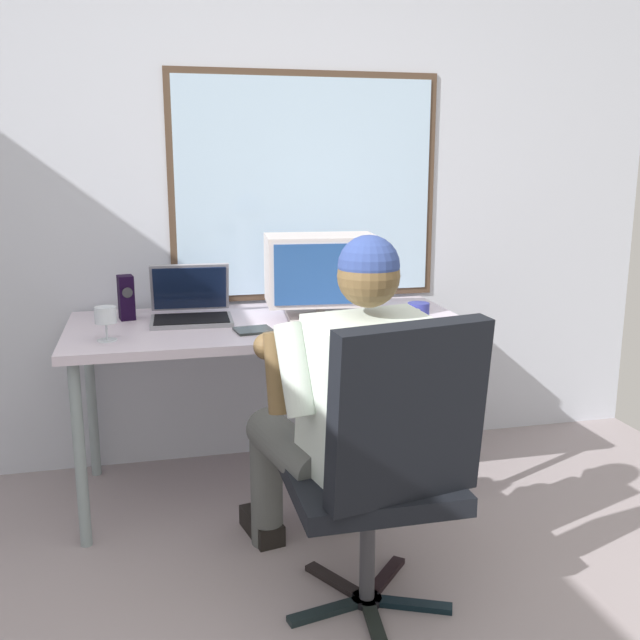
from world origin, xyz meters
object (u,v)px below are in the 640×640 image
object	(u,v)px
wine_glass	(106,317)
cd_case	(254,330)
coffee_mug	(418,314)
laptop	(191,305)
desk	(269,334)
crt_monitor	(321,271)
person_seated	(346,406)
desk_speaker	(126,297)
office_chair	(387,456)

from	to	relation	value
wine_glass	cd_case	size ratio (longest dim) A/B	0.82
coffee_mug	laptop	bearing A→B (deg)	160.43
desk	crt_monitor	world-z (taller)	crt_monitor
person_seated	desk_speaker	distance (m)	1.18
laptop	cd_case	bearing A→B (deg)	-52.35
person_seated	crt_monitor	world-z (taller)	person_seated
coffee_mug	desk_speaker	bearing A→B (deg)	162.10
desk	office_chair	bearing A→B (deg)	-80.00
desk	desk_speaker	distance (m)	0.62
laptop	desk_speaker	size ratio (longest dim) A/B	1.87
laptop	wine_glass	bearing A→B (deg)	-136.98
desk	coffee_mug	size ratio (longest dim) A/B	18.40
desk	person_seated	distance (m)	0.76
desk	cd_case	xyz separation A→B (m)	(-0.09, -0.17, 0.06)
laptop	wine_glass	size ratio (longest dim) A/B	2.71
office_chair	laptop	xyz separation A→B (m)	(-0.49, 1.14, 0.26)
desk_speaker	laptop	bearing A→B (deg)	-12.00
laptop	desk_speaker	world-z (taller)	laptop
person_seated	office_chair	bearing A→B (deg)	-79.43
desk	coffee_mug	bearing A→B (deg)	-19.15
wine_glass	cd_case	world-z (taller)	wine_glass
laptop	crt_monitor	bearing A→B (deg)	-12.26
desk_speaker	coffee_mug	distance (m)	1.22
coffee_mug	desk	bearing A→B (deg)	160.85
laptop	cd_case	world-z (taller)	laptop
cd_case	desk	bearing A→B (deg)	62.33
person_seated	cd_case	bearing A→B (deg)	110.97
coffee_mug	office_chair	bearing A→B (deg)	-116.37
desk	cd_case	size ratio (longest dim) A/B	10.47
person_seated	laptop	distance (m)	0.99
person_seated	laptop	bearing A→B (deg)	117.19
person_seated	wine_glass	distance (m)	0.98
desk	office_chair	xyz separation A→B (m)	(0.18, -1.02, -0.14)
desk	person_seated	world-z (taller)	person_seated
wine_glass	desk_speaker	distance (m)	0.37
office_chair	wine_glass	world-z (taller)	office_chair
crt_monitor	cd_case	bearing A→B (deg)	-151.11
laptop	cd_case	xyz separation A→B (m)	(0.22, -0.29, -0.05)
cd_case	office_chair	bearing A→B (deg)	-72.28
desk	cd_case	distance (m)	0.21
laptop	coffee_mug	bearing A→B (deg)	-19.57
office_chair	cd_case	distance (m)	0.91
person_seated	laptop	world-z (taller)	person_seated
crt_monitor	cd_case	xyz separation A→B (m)	(-0.31, -0.17, -0.20)
crt_monitor	coffee_mug	distance (m)	0.44
person_seated	cd_case	size ratio (longest dim) A/B	7.64
wine_glass	crt_monitor	bearing A→B (deg)	12.45
office_chair	coffee_mug	size ratio (longest dim) A/B	11.06
crt_monitor	laptop	bearing A→B (deg)	167.74
person_seated	desk_speaker	size ratio (longest dim) A/B	6.42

